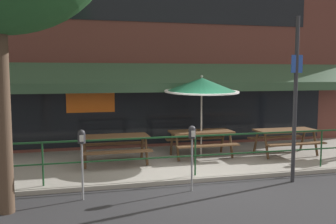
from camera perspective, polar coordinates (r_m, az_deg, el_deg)
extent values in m
plane|color=#2D2D30|center=(8.84, 4.77, -10.71)|extent=(120.00, 120.00, 0.00)
cube|color=#9E998E|center=(10.67, 1.25, -7.51)|extent=(15.00, 4.00, 0.10)
cube|color=brown|center=(12.59, -1.49, 9.81)|extent=(15.00, 0.50, 6.77)
cube|color=black|center=(12.53, -1.23, 16.69)|extent=(10.50, 0.02, 1.40)
cube|color=black|center=(12.36, -1.20, 0.45)|extent=(12.00, 0.02, 2.30)
cube|color=orange|center=(12.02, -11.70, 1.60)|extent=(1.50, 0.02, 0.70)
cube|color=#335138|center=(11.78, -0.62, 5.78)|extent=(13.80, 0.92, 0.70)
cube|color=#335138|center=(11.30, 0.00, 3.75)|extent=(13.80, 0.08, 0.28)
cylinder|color=#194723|center=(8.55, -18.54, -7.57)|extent=(0.04, 0.04, 0.95)
cylinder|color=#194723|center=(8.97, 4.17, -6.66)|extent=(0.04, 0.04, 0.95)
cylinder|color=#194723|center=(10.56, 22.32, -5.18)|extent=(0.04, 0.04, 0.95)
cube|color=#194723|center=(8.88, 4.19, -3.67)|extent=(13.80, 0.04, 0.04)
cube|color=#194723|center=(8.97, 4.17, -6.66)|extent=(13.80, 0.03, 0.03)
cube|color=brown|center=(10.12, -8.12, -3.74)|extent=(1.80, 0.80, 0.05)
cube|color=brown|center=(9.61, -7.72, -6.07)|extent=(1.80, 0.26, 0.04)
cube|color=brown|center=(10.74, -8.43, -4.81)|extent=(1.80, 0.26, 0.04)
cylinder|color=#48311E|center=(9.99, -3.30, -5.97)|extent=(0.07, 0.30, 0.73)
cylinder|color=#48311E|center=(10.61, -3.96, -5.28)|extent=(0.07, 0.30, 0.73)
cylinder|color=#48311E|center=(9.82, -12.56, -6.31)|extent=(0.07, 0.30, 0.73)
cylinder|color=#48311E|center=(10.45, -12.67, -5.58)|extent=(0.07, 0.30, 0.73)
cube|color=brown|center=(10.90, 5.07, -3.02)|extent=(1.80, 0.80, 0.05)
cube|color=brown|center=(10.41, 6.12, -5.12)|extent=(1.80, 0.26, 0.04)
cube|color=brown|center=(11.49, 4.10, -4.06)|extent=(1.80, 0.26, 0.04)
cylinder|color=#48311E|center=(10.96, 9.58, -4.99)|extent=(0.07, 0.30, 0.73)
cylinder|color=#48311E|center=(11.53, 8.30, -4.42)|extent=(0.07, 0.30, 0.73)
cylinder|color=#48311E|center=(10.42, 1.46, -5.47)|extent=(0.07, 0.30, 0.73)
cylinder|color=#48311E|center=(11.03, 0.57, -4.84)|extent=(0.07, 0.30, 0.73)
cube|color=brown|center=(11.65, 17.51, -2.69)|extent=(1.80, 0.80, 0.05)
cube|color=brown|center=(11.21, 19.02, -4.62)|extent=(1.80, 0.26, 0.04)
cube|color=brown|center=(12.18, 16.03, -3.71)|extent=(1.80, 0.26, 0.04)
cylinder|color=#48311E|center=(11.89, 21.56, -4.47)|extent=(0.07, 0.30, 0.73)
cylinder|color=#48311E|center=(12.40, 19.84, -3.99)|extent=(0.07, 0.30, 0.73)
cylinder|color=#48311E|center=(11.03, 14.77, -5.02)|extent=(0.07, 0.30, 0.73)
cylinder|color=#48311E|center=(11.59, 13.24, -4.47)|extent=(0.07, 0.30, 0.73)
cylinder|color=#B7B2A8|center=(10.83, 5.11, -0.88)|extent=(0.04, 0.04, 2.30)
cone|color=#1E6B47|center=(10.76, 5.15, 4.15)|extent=(2.10, 2.11, 0.48)
cylinder|color=white|center=(10.77, 5.14, 3.14)|extent=(2.14, 2.14, 0.13)
sphere|color=#B7B2A8|center=(10.76, 5.16, 5.43)|extent=(0.07, 0.07, 0.07)
cylinder|color=gray|center=(7.72, -12.92, -8.86)|extent=(0.04, 0.04, 1.15)
cylinder|color=#2D2D33|center=(7.58, -13.04, -3.92)|extent=(0.15, 0.15, 0.20)
sphere|color=#2D2D33|center=(7.56, -13.06, -3.17)|extent=(0.14, 0.14, 0.14)
cube|color=silver|center=(7.50, -13.03, -3.95)|extent=(0.08, 0.01, 0.13)
cylinder|color=gray|center=(8.10, 3.65, -8.03)|extent=(0.04, 0.04, 1.15)
cylinder|color=#2D2D33|center=(7.96, 3.68, -3.31)|extent=(0.15, 0.15, 0.20)
sphere|color=#2D2D33|center=(7.95, 3.69, -2.60)|extent=(0.14, 0.14, 0.14)
cube|color=silver|center=(7.89, 3.86, -3.33)|extent=(0.08, 0.01, 0.13)
cylinder|color=#2D2D33|center=(9.03, 18.81, 1.64)|extent=(0.09, 0.09, 3.80)
cube|color=blue|center=(9.00, 19.06, 6.95)|extent=(0.28, 0.02, 0.40)
cylinder|color=brown|center=(7.24, -23.88, -0.37)|extent=(0.28, 0.28, 3.59)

